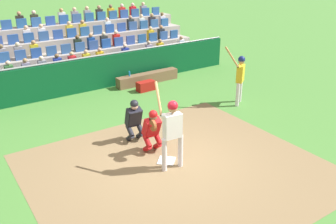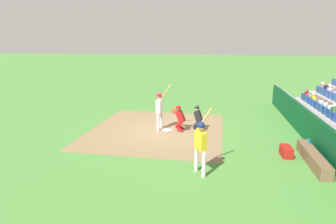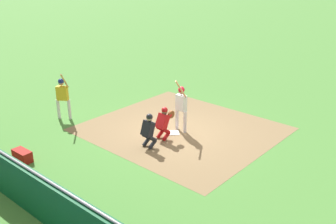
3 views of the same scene
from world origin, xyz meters
The scene contains 12 objects.
ground_plane centered at (0.00, 0.00, 0.00)m, with size 160.00×160.00×0.00m, color #468036.
infield_dirt_patch centered at (0.00, 0.50, 0.00)m, with size 7.07×6.41×0.01m, color olive.
home_plate_marker centered at (0.00, 0.00, 0.02)m, with size 0.44×0.44×0.02m, color white.
batter_at_plate centered at (0.08, 0.36, 1.16)m, with size 0.61×0.68×2.23m.
catcher_crouching centered at (0.04, -0.62, 0.72)m, with size 0.49×0.72×1.29m.
home_plate_umpire centered at (0.09, -1.50, 0.71)m, with size 0.49×0.49×1.31m.
dugout_wall centered at (0.00, -6.38, 0.67)m, with size 14.97×0.24×1.39m.
dugout_bench centered at (-3.02, -5.83, 0.22)m, with size 2.84×0.40×0.44m, color brown.
water_bottle_on_bench centered at (-2.18, -5.89, 0.54)m, with size 0.07×0.07×0.21m, color #1D78C4.
equipment_duffel_bag centered at (-2.45, -5.05, 0.19)m, with size 0.73×0.36×0.38m, color maroon.
on_deck_batter centered at (-4.49, -1.91, 1.11)m, with size 0.84×0.57×2.15m.
bleacher_stand centered at (0.00, -9.86, 0.79)m, with size 14.75×3.53×2.71m.
Camera 1 is at (4.74, 6.94, 4.98)m, focal length 39.17 mm.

